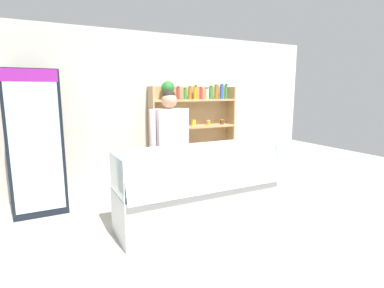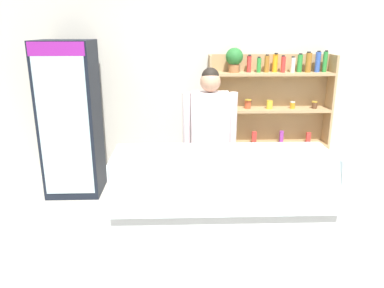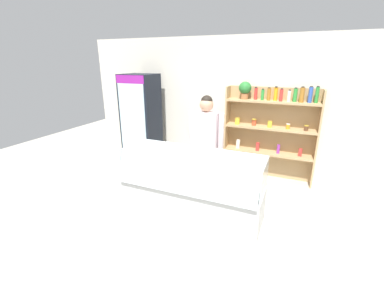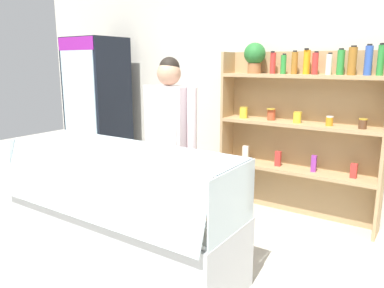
% 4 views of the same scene
% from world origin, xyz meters
% --- Properties ---
extents(ground_plane, '(12.00, 12.00, 0.00)m').
position_xyz_m(ground_plane, '(0.00, 0.00, 0.00)').
color(ground_plane, '#B7B2A3').
extents(back_wall, '(6.80, 0.10, 2.70)m').
position_xyz_m(back_wall, '(0.00, 2.11, 1.35)').
color(back_wall, beige).
rests_on(back_wall, ground).
extents(drinks_fridge, '(0.69, 0.63, 1.98)m').
position_xyz_m(drinks_fridge, '(-1.95, 1.54, 0.99)').
color(drinks_fridge, black).
rests_on(drinks_fridge, ground).
extents(shelving_unit, '(1.69, 0.29, 1.87)m').
position_xyz_m(shelving_unit, '(0.66, 1.92, 1.05)').
color(shelving_unit, tan).
rests_on(shelving_unit, ground).
extents(deli_display_case, '(2.06, 0.73, 1.01)m').
position_xyz_m(deli_display_case, '(-0.16, 0.12, 0.31)').
color(deli_display_case, silver).
rests_on(deli_display_case, ground).
extents(shop_clerk, '(0.61, 0.25, 1.71)m').
position_xyz_m(shop_clerk, '(-0.22, 0.87, 1.02)').
color(shop_clerk, '#4C4233').
rests_on(shop_clerk, ground).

